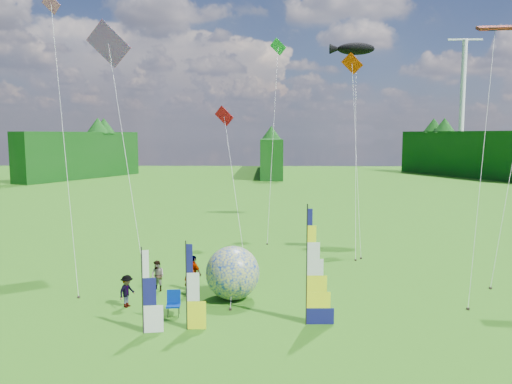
{
  "coord_description": "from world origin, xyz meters",
  "views": [
    {
      "loc": [
        -0.41,
        -18.22,
        8.07
      ],
      "look_at": [
        -1.0,
        4.0,
        5.5
      ],
      "focal_mm": 35.0,
      "sensor_mm": 36.0,
      "label": 1
    }
  ],
  "objects_px": {
    "kite_whale": "(356,129)",
    "spectator_b": "(158,276)",
    "spectator_c": "(127,291)",
    "side_banner_left": "(186,287)",
    "camp_chair": "(173,304)",
    "feather_banner_main": "(307,267)",
    "spectator_d": "(194,273)",
    "bol_inflatable": "(233,273)",
    "spectator_a": "(190,280)",
    "side_banner_far": "(142,292)"
  },
  "relations": [
    {
      "from": "kite_whale",
      "to": "spectator_b",
      "type": "bearing_deg",
      "value": -120.85
    },
    {
      "from": "spectator_b",
      "to": "spectator_c",
      "type": "relative_size",
      "value": 1.04
    },
    {
      "from": "side_banner_left",
      "to": "spectator_b",
      "type": "bearing_deg",
      "value": 112.44
    },
    {
      "from": "spectator_c",
      "to": "camp_chair",
      "type": "height_order",
      "value": "spectator_c"
    },
    {
      "from": "side_banner_left",
      "to": "kite_whale",
      "type": "xyz_separation_m",
      "value": [
        9.85,
        17.67,
        6.68
      ]
    },
    {
      "from": "feather_banner_main",
      "to": "spectator_d",
      "type": "distance_m",
      "value": 7.22
    },
    {
      "from": "feather_banner_main",
      "to": "bol_inflatable",
      "type": "relative_size",
      "value": 1.89
    },
    {
      "from": "side_banner_left",
      "to": "bol_inflatable",
      "type": "relative_size",
      "value": 1.37
    },
    {
      "from": "side_banner_left",
      "to": "spectator_c",
      "type": "bearing_deg",
      "value": 138.43
    },
    {
      "from": "spectator_b",
      "to": "spectator_c",
      "type": "xyz_separation_m",
      "value": [
        -0.89,
        -2.45,
        -0.03
      ]
    },
    {
      "from": "feather_banner_main",
      "to": "spectator_b",
      "type": "bearing_deg",
      "value": 147.37
    },
    {
      "from": "side_banner_left",
      "to": "spectator_b",
      "type": "relative_size",
      "value": 2.28
    },
    {
      "from": "side_banner_left",
      "to": "bol_inflatable",
      "type": "distance_m",
      "value": 4.26
    },
    {
      "from": "spectator_a",
      "to": "spectator_c",
      "type": "height_order",
      "value": "spectator_a"
    },
    {
      "from": "feather_banner_main",
      "to": "camp_chair",
      "type": "bearing_deg",
      "value": 170.48
    },
    {
      "from": "spectator_d",
      "to": "kite_whale",
      "type": "xyz_separation_m",
      "value": [
        10.34,
        12.55,
        7.56
      ]
    },
    {
      "from": "feather_banner_main",
      "to": "spectator_b",
      "type": "relative_size",
      "value": 3.15
    },
    {
      "from": "feather_banner_main",
      "to": "side_banner_left",
      "type": "height_order",
      "value": "feather_banner_main"
    },
    {
      "from": "side_banner_left",
      "to": "spectator_d",
      "type": "xyz_separation_m",
      "value": [
        -0.49,
        5.12,
        -0.88
      ]
    },
    {
      "from": "feather_banner_main",
      "to": "camp_chair",
      "type": "relative_size",
      "value": 4.37
    },
    {
      "from": "spectator_c",
      "to": "kite_whale",
      "type": "distance_m",
      "value": 21.38
    },
    {
      "from": "side_banner_far",
      "to": "spectator_a",
      "type": "height_order",
      "value": "side_banner_far"
    },
    {
      "from": "spectator_b",
      "to": "kite_whale",
      "type": "bearing_deg",
      "value": 76.23
    },
    {
      "from": "spectator_c",
      "to": "camp_chair",
      "type": "bearing_deg",
      "value": -93.01
    },
    {
      "from": "bol_inflatable",
      "to": "spectator_c",
      "type": "distance_m",
      "value": 5.07
    },
    {
      "from": "side_banner_left",
      "to": "spectator_a",
      "type": "relative_size",
      "value": 2.25
    },
    {
      "from": "spectator_b",
      "to": "feather_banner_main",
      "type": "bearing_deg",
      "value": -0.55
    },
    {
      "from": "kite_whale",
      "to": "bol_inflatable",
      "type": "bearing_deg",
      "value": -107.55
    },
    {
      "from": "spectator_c",
      "to": "spectator_d",
      "type": "height_order",
      "value": "spectator_d"
    },
    {
      "from": "feather_banner_main",
      "to": "side_banner_left",
      "type": "bearing_deg",
      "value": -173.86
    },
    {
      "from": "bol_inflatable",
      "to": "camp_chair",
      "type": "bearing_deg",
      "value": -135.69
    },
    {
      "from": "feather_banner_main",
      "to": "spectator_a",
      "type": "relative_size",
      "value": 3.1
    },
    {
      "from": "spectator_c",
      "to": "kite_whale",
      "type": "bearing_deg",
      "value": -18.35
    },
    {
      "from": "spectator_a",
      "to": "bol_inflatable",
      "type": "bearing_deg",
      "value": -8.45
    },
    {
      "from": "spectator_d",
      "to": "camp_chair",
      "type": "bearing_deg",
      "value": 124.35
    },
    {
      "from": "side_banner_left",
      "to": "feather_banner_main",
      "type": "bearing_deg",
      "value": 5.38
    },
    {
      "from": "side_banner_far",
      "to": "spectator_d",
      "type": "relative_size",
      "value": 1.85
    },
    {
      "from": "side_banner_far",
      "to": "camp_chair",
      "type": "relative_size",
      "value": 3.03
    },
    {
      "from": "side_banner_far",
      "to": "side_banner_left",
      "type": "bearing_deg",
      "value": 5.05
    },
    {
      "from": "spectator_c",
      "to": "side_banner_far",
      "type": "bearing_deg",
      "value": -130.71
    },
    {
      "from": "bol_inflatable",
      "to": "spectator_b",
      "type": "distance_m",
      "value": 4.19
    },
    {
      "from": "feather_banner_main",
      "to": "side_banner_left",
      "type": "relative_size",
      "value": 1.38
    },
    {
      "from": "bol_inflatable",
      "to": "spectator_a",
      "type": "distance_m",
      "value": 2.29
    },
    {
      "from": "side_banner_far",
      "to": "spectator_c",
      "type": "height_order",
      "value": "side_banner_far"
    },
    {
      "from": "spectator_a",
      "to": "spectator_b",
      "type": "xyz_separation_m",
      "value": [
        -1.81,
        0.71,
        -0.01
      ]
    },
    {
      "from": "side_banner_left",
      "to": "kite_whale",
      "type": "bearing_deg",
      "value": 58.42
    },
    {
      "from": "feather_banner_main",
      "to": "spectator_b",
      "type": "height_order",
      "value": "feather_banner_main"
    },
    {
      "from": "side_banner_far",
      "to": "camp_chair",
      "type": "distance_m",
      "value": 2.41
    },
    {
      "from": "bol_inflatable",
      "to": "spectator_b",
      "type": "relative_size",
      "value": 1.66
    },
    {
      "from": "feather_banner_main",
      "to": "bol_inflatable",
      "type": "distance_m",
      "value": 4.81
    }
  ]
}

